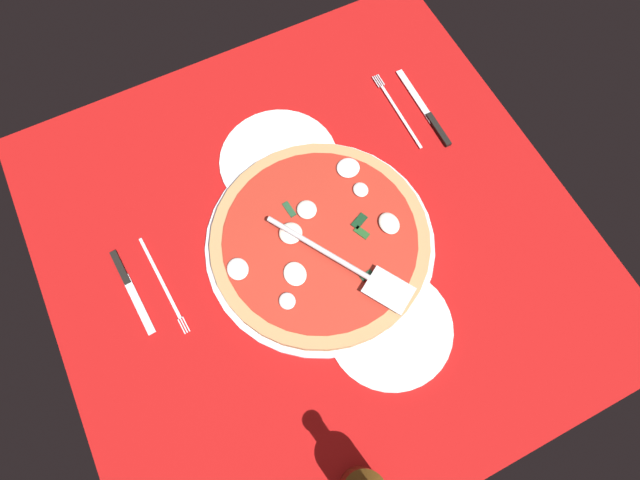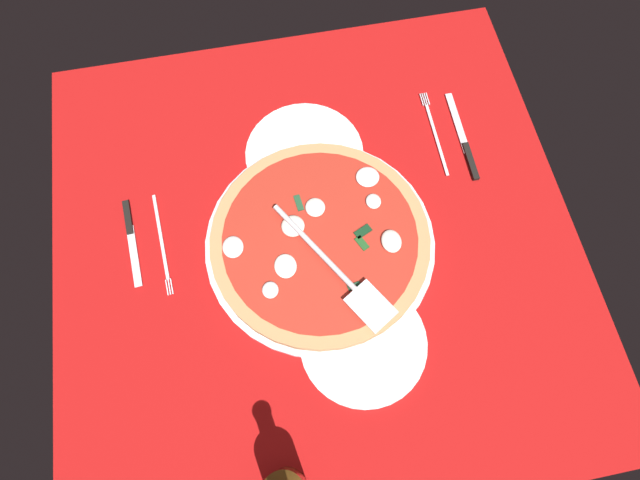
{
  "view_description": "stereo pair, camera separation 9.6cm",
  "coord_description": "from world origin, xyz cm",
  "views": [
    {
      "loc": [
        32.59,
        -15.19,
        91.52
      ],
      "look_at": [
        1.06,
        0.57,
        2.3
      ],
      "focal_mm": 29.07,
      "sensor_mm": 36.0,
      "label": 1
    },
    {
      "loc": [
        35.67,
        -6.12,
        91.52
      ],
      "look_at": [
        1.06,
        0.57,
        2.3
      ],
      "focal_mm": 29.07,
      "sensor_mm": 36.0,
      "label": 2
    }
  ],
  "objects": [
    {
      "name": "dinner_plate_right",
      "position": [
        20.94,
        4.46,
        0.6
      ],
      "size": [
        22.34,
        22.34,
        1.0
      ],
      "primitive_type": "cylinder",
      "color": "white",
      "rests_on": "ground_plane"
    },
    {
      "name": "checker_pattern",
      "position": [
        -0.0,
        -0.0,
        0.05
      ],
      "size": [
        98.18,
        98.18,
        0.1
      ],
      "color": "white",
      "rests_on": "ground_plane"
    },
    {
      "name": "pizza_pan",
      "position": [
        1.06,
        0.57,
        0.7
      ],
      "size": [
        43.07,
        43.07,
        1.2
      ],
      "primitive_type": "cylinder",
      "color": "silver",
      "rests_on": "ground_plane"
    },
    {
      "name": "ground_plane",
      "position": [
        0.0,
        0.0,
        -0.4
      ],
      "size": [
        98.18,
        98.18,
        0.8
      ],
      "primitive_type": "cube",
      "color": "#AF1110"
    },
    {
      "name": "place_setting_near",
      "position": [
        -5.96,
        -31.6,
        0.45
      ],
      "size": [
        21.73,
        13.38,
        1.4
      ],
      "rotation": [
        0.0,
        0.0,
        0.07
      ],
      "color": "silver",
      "rests_on": "ground_plane"
    },
    {
      "name": "dinner_plate_left",
      "position": [
        -18.65,
        1.17,
        0.6
      ],
      "size": [
        23.82,
        23.82,
        1.0
      ],
      "primitive_type": "cylinder",
      "color": "white",
      "rests_on": "ground_plane"
    },
    {
      "name": "pizza_server",
      "position": [
        8.0,
        1.98,
        5.02
      ],
      "size": [
        26.72,
        18.0,
        1.0
      ],
      "rotation": [
        0.0,
        0.0,
        0.55
      ],
      "color": "silver",
      "rests_on": "pizza"
    },
    {
      "name": "pizza",
      "position": [
        1.0,
        0.57,
        2.36
      ],
      "size": [
        40.77,
        40.77,
        3.35
      ],
      "color": "tan",
      "rests_on": "pizza_pan"
    },
    {
      "name": "place_setting_far",
      "position": [
        -16.5,
        31.1,
        0.46
      ],
      "size": [
        22.11,
        12.03,
        1.4
      ],
      "rotation": [
        0.0,
        0.0,
        3.13
      ],
      "color": "white",
      "rests_on": "ground_plane"
    }
  ]
}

